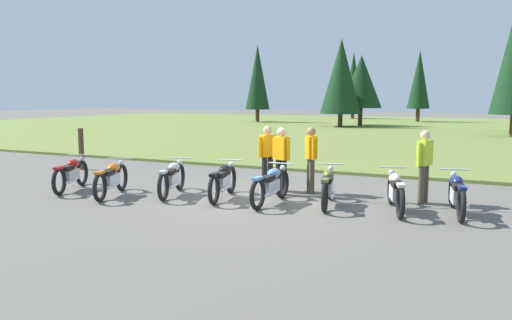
% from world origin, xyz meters
% --- Properties ---
extents(ground_plane, '(140.00, 140.00, 0.00)m').
position_xyz_m(ground_plane, '(0.00, 0.00, 0.00)').
color(ground_plane, '#605B54').
extents(grass_moorland, '(80.00, 44.00, 0.10)m').
position_xyz_m(grass_moorland, '(0.00, 26.85, 0.05)').
color(grass_moorland, olive).
rests_on(grass_moorland, ground).
extents(forest_treeline, '(36.59, 23.79, 8.53)m').
position_xyz_m(forest_treeline, '(4.89, 31.67, 4.17)').
color(forest_treeline, '#47331E').
rests_on(forest_treeline, ground).
extents(motorcycle_red, '(0.97, 1.98, 0.88)m').
position_xyz_m(motorcycle_red, '(-4.69, -0.70, 0.44)').
color(motorcycle_red, black).
rests_on(motorcycle_red, ground).
extents(motorcycle_orange, '(0.91, 2.00, 0.88)m').
position_xyz_m(motorcycle_orange, '(-3.21, -0.86, 0.44)').
color(motorcycle_orange, black).
rests_on(motorcycle_orange, ground).
extents(motorcycle_silver, '(0.87, 2.02, 0.88)m').
position_xyz_m(motorcycle_silver, '(-1.93, -0.14, 0.44)').
color(motorcycle_silver, black).
rests_on(motorcycle_silver, ground).
extents(motorcycle_black, '(0.73, 2.07, 0.88)m').
position_xyz_m(motorcycle_black, '(-0.60, 0.04, 0.44)').
color(motorcycle_black, black).
rests_on(motorcycle_black, ground).
extents(motorcycle_sky_blue, '(0.62, 2.10, 0.88)m').
position_xyz_m(motorcycle_sky_blue, '(0.66, 0.01, 0.44)').
color(motorcycle_sky_blue, black).
rests_on(motorcycle_sky_blue, ground).
extents(motorcycle_olive, '(0.73, 2.07, 0.88)m').
position_xyz_m(motorcycle_olive, '(1.87, 0.39, 0.44)').
color(motorcycle_olive, black).
rests_on(motorcycle_olive, ground).
extents(motorcycle_cream, '(0.85, 2.03, 0.88)m').
position_xyz_m(motorcycle_cream, '(3.34, 0.45, 0.44)').
color(motorcycle_cream, black).
rests_on(motorcycle_cream, ground).
extents(motorcycle_navy, '(0.70, 2.08, 0.88)m').
position_xyz_m(motorcycle_navy, '(4.53, 0.69, 0.44)').
color(motorcycle_navy, black).
rests_on(motorcycle_navy, ground).
extents(rider_near_row_end, '(0.38, 0.48, 1.67)m').
position_xyz_m(rider_near_row_end, '(-0.10, 1.49, 0.95)').
color(rider_near_row_end, black).
rests_on(rider_near_row_end, ground).
extents(rider_checking_bike, '(0.39, 0.46, 1.67)m').
position_xyz_m(rider_checking_bike, '(1.05, 1.58, 0.95)').
color(rider_checking_bike, '#4C4233').
rests_on(rider_checking_bike, ground).
extents(rider_with_back_turned, '(0.52, 0.33, 1.67)m').
position_xyz_m(rider_with_back_turned, '(0.45, 1.09, 0.95)').
color(rider_with_back_turned, black).
rests_on(rider_with_back_turned, ground).
extents(rider_in_hivis_vest, '(0.34, 0.52, 1.67)m').
position_xyz_m(rider_in_hivis_vest, '(3.77, 1.53, 0.95)').
color(rider_in_hivis_vest, '#4C4233').
rests_on(rider_in_hivis_vest, ground).
extents(trail_marker_post, '(0.12, 0.12, 1.38)m').
position_xyz_m(trail_marker_post, '(-7.21, 2.22, 0.69)').
color(trail_marker_post, '#47331E').
rests_on(trail_marker_post, ground).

